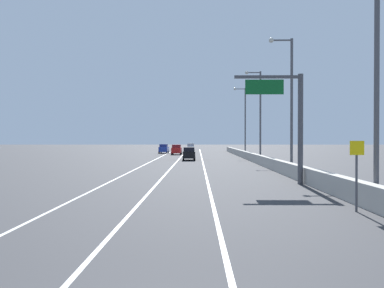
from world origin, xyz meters
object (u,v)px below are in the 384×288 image
(speed_advisory_sign, at_px, (357,170))
(car_blue_3, at_px, (164,149))
(lamp_post_right_third, at_px, (259,111))
(car_red_2, at_px, (177,150))
(overhead_sign_gantry, at_px, (290,115))
(lamp_post_right_near, at_px, (372,57))
(car_black_1, at_px, (189,154))
(lamp_post_right_second, at_px, (289,97))
(car_white_0, at_px, (191,148))
(lamp_post_right_fourth, at_px, (244,118))

(speed_advisory_sign, relative_size, car_blue_3, 0.64)
(lamp_post_right_third, height_order, car_red_2, lamp_post_right_third)
(overhead_sign_gantry, relative_size, lamp_post_right_near, 0.63)
(lamp_post_right_near, distance_m, car_black_1, 43.33)
(lamp_post_right_third, xyz_separation_m, car_black_1, (-9.25, 5.48, -5.81))
(lamp_post_right_third, bearing_deg, lamp_post_right_near, -90.27)
(lamp_post_right_near, relative_size, car_red_2, 2.69)
(lamp_post_right_third, relative_size, car_black_1, 2.53)
(car_blue_3, bearing_deg, lamp_post_right_second, -73.98)
(overhead_sign_gantry, distance_m, lamp_post_right_near, 10.04)
(car_white_0, height_order, car_red_2, car_white_0)
(car_white_0, relative_size, car_red_2, 0.93)
(car_white_0, height_order, car_black_1, car_white_0)
(lamp_post_right_third, bearing_deg, car_black_1, 149.35)
(lamp_post_right_second, height_order, car_black_1, lamp_post_right_second)
(overhead_sign_gantry, relative_size, speed_advisory_sign, 2.50)
(overhead_sign_gantry, relative_size, lamp_post_right_third, 0.63)
(lamp_post_right_fourth, distance_m, car_white_0, 25.68)
(car_red_2, height_order, car_blue_3, car_red_2)
(lamp_post_right_second, bearing_deg, car_black_1, 111.39)
(car_white_0, bearing_deg, overhead_sign_gantry, -83.50)
(lamp_post_right_third, distance_m, lamp_post_right_fourth, 18.24)
(speed_advisory_sign, xyz_separation_m, lamp_post_right_third, (1.32, 37.79, 5.00))
(overhead_sign_gantry, xyz_separation_m, lamp_post_right_second, (1.80, 8.54, 2.03))
(car_white_0, bearing_deg, car_red_2, -100.22)
(lamp_post_right_near, bearing_deg, overhead_sign_gantry, 99.31)
(overhead_sign_gantry, relative_size, car_red_2, 1.69)
(lamp_post_right_third, bearing_deg, lamp_post_right_fourth, 89.75)
(lamp_post_right_near, height_order, car_black_1, lamp_post_right_near)
(car_blue_3, bearing_deg, lamp_post_right_fourth, -47.21)
(lamp_post_right_third, height_order, lamp_post_right_fourth, same)
(lamp_post_right_fourth, bearing_deg, overhead_sign_gantry, -92.34)
(speed_advisory_sign, height_order, lamp_post_right_near, lamp_post_right_near)
(car_blue_3, bearing_deg, car_red_2, -67.71)
(car_white_0, bearing_deg, lamp_post_right_fourth, -67.44)
(overhead_sign_gantry, distance_m, lamp_post_right_fourth, 45.10)
(overhead_sign_gantry, relative_size, lamp_post_right_second, 0.63)
(car_black_1, bearing_deg, overhead_sign_gantry, -76.93)
(overhead_sign_gantry, distance_m, car_black_1, 33.33)
(overhead_sign_gantry, relative_size, lamp_post_right_fourth, 0.63)
(lamp_post_right_third, bearing_deg, car_red_2, 113.95)
(lamp_post_right_second, bearing_deg, lamp_post_right_fourth, 89.94)
(lamp_post_right_fourth, distance_m, car_red_2, 16.16)
(speed_advisory_sign, relative_size, car_red_2, 0.67)
(speed_advisory_sign, distance_m, car_black_1, 44.00)
(lamp_post_right_fourth, bearing_deg, car_red_2, 143.65)
(overhead_sign_gantry, bearing_deg, lamp_post_right_near, -80.69)
(lamp_post_right_second, distance_m, car_blue_3, 55.38)
(car_red_2, bearing_deg, lamp_post_right_third, -66.05)
(car_red_2, bearing_deg, speed_advisory_sign, -80.60)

